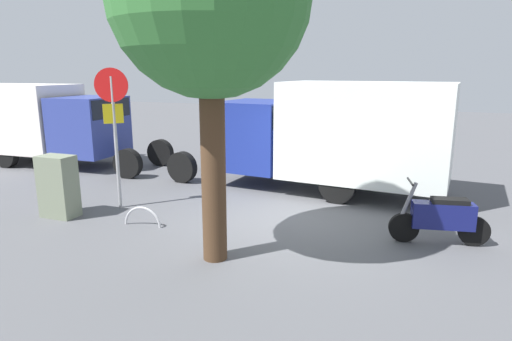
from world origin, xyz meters
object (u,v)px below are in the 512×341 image
(stop_sign, at_px, (114,116))
(bike_rack_hoop, at_px, (143,226))
(box_truck_far, at_px, (38,119))
(utility_cabinet, at_px, (58,186))
(box_truck_near, at_px, (329,132))
(motorcycle, at_px, (442,217))

(stop_sign, height_order, bike_rack_hoop, stop_sign)
(box_truck_far, relative_size, utility_cabinet, 5.73)
(box_truck_near, distance_m, motorcycle, 4.14)
(motorcycle, height_order, bike_rack_hoop, motorcycle)
(box_truck_far, bearing_deg, box_truck_near, -2.89)
(utility_cabinet, bearing_deg, stop_sign, -128.09)
(box_truck_far, xyz_separation_m, motorcycle, (-12.96, 2.65, -1.02))
(box_truck_far, xyz_separation_m, bike_rack_hoop, (-7.21, 3.97, -1.54))
(box_truck_far, bearing_deg, utility_cabinet, -42.90)
(box_truck_far, distance_m, stop_sign, 6.73)
(motorcycle, distance_m, stop_sign, 7.24)
(box_truck_far, relative_size, stop_sign, 2.43)
(box_truck_near, relative_size, stop_sign, 2.36)
(box_truck_near, distance_m, utility_cabinet, 6.70)
(motorcycle, distance_m, utility_cabinet, 7.97)
(stop_sign, xyz_separation_m, utility_cabinet, (0.80, 1.02, -1.48))
(box_truck_far, xyz_separation_m, utility_cabinet, (-5.13, 4.14, -0.85))
(box_truck_near, bearing_deg, box_truck_far, 5.04)
(stop_sign, bearing_deg, motorcycle, -176.14)
(box_truck_far, relative_size, motorcycle, 4.42)
(box_truck_near, height_order, utility_cabinet, box_truck_near)
(box_truck_far, height_order, motorcycle, box_truck_far)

